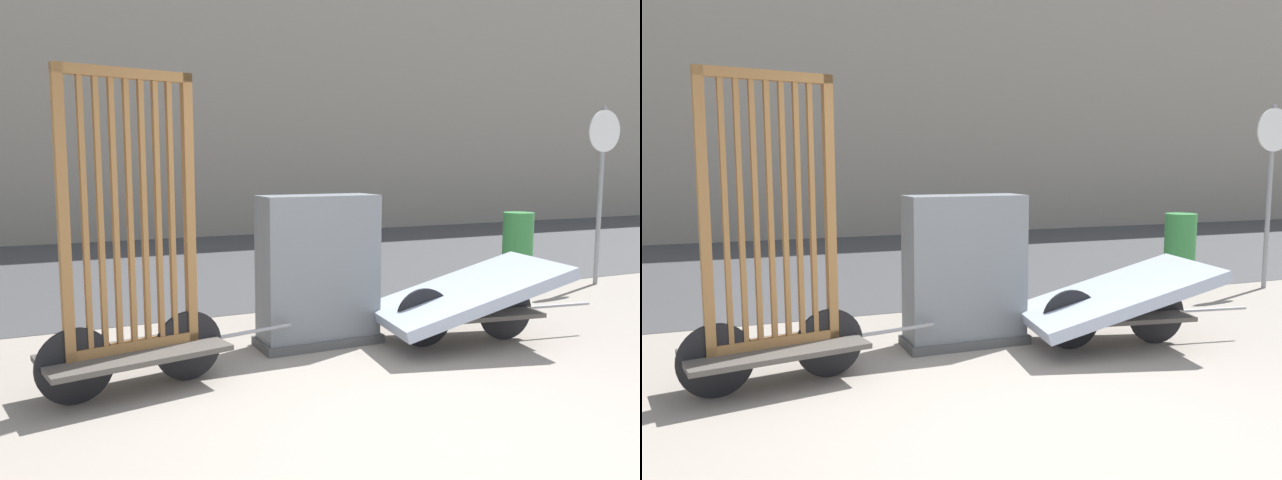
# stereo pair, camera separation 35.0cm
# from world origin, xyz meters

# --- Properties ---
(ground_plane) EXTENTS (60.00, 60.00, 0.00)m
(ground_plane) POSITION_xyz_m (0.00, 0.00, 0.00)
(ground_plane) COLOR gray
(road_strip) EXTENTS (56.00, 7.36, 0.01)m
(road_strip) POSITION_xyz_m (0.00, 7.19, 0.00)
(road_strip) COLOR #424244
(road_strip) RESTS_ON ground_plane
(bike_cart_with_bedframe) EXTENTS (2.01, 0.86, 2.30)m
(bike_cart_with_bedframe) POSITION_xyz_m (-1.47, 1.60, 0.79)
(bike_cart_with_bedframe) COLOR #4C4742
(bike_cart_with_bedframe) RESTS_ON ground_plane
(bike_cart_with_mattress) EXTENTS (2.22, 1.28, 0.75)m
(bike_cart_with_mattress) POSITION_xyz_m (1.48, 1.60, 0.43)
(bike_cart_with_mattress) COLOR #4C4742
(bike_cart_with_mattress) RESTS_ON ground_plane
(utility_cabinet) EXTENTS (1.13, 0.48, 1.37)m
(utility_cabinet) POSITION_xyz_m (0.23, 2.13, 0.64)
(utility_cabinet) COLOR #4C4C4C
(utility_cabinet) RESTS_ON ground_plane
(trash_bin) EXTENTS (0.38, 0.38, 1.03)m
(trash_bin) POSITION_xyz_m (3.49, 3.16, 0.72)
(trash_bin) COLOR gray
(trash_bin) RESTS_ON ground_plane
(sign_post) EXTENTS (0.55, 0.06, 2.41)m
(sign_post) POSITION_xyz_m (4.89, 3.15, 1.57)
(sign_post) COLOR gray
(sign_post) RESTS_ON ground_plane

